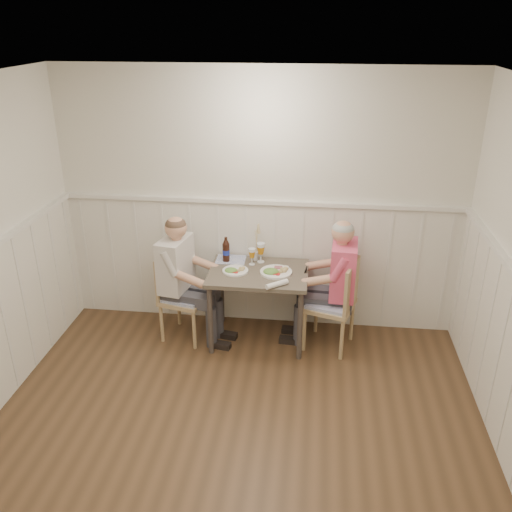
% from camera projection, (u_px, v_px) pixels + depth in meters
% --- Properties ---
extents(ground_plane, '(4.50, 4.50, 0.00)m').
position_uv_depth(ground_plane, '(224.00, 479.00, 3.81)').
color(ground_plane, '#47331F').
extents(room_shell, '(4.04, 4.54, 2.60)m').
position_uv_depth(room_shell, '(218.00, 288.00, 3.19)').
color(room_shell, silver).
rests_on(room_shell, ground).
extents(wainscot, '(4.00, 4.49, 1.34)m').
position_uv_depth(wainscot, '(238.00, 343.00, 4.15)').
color(wainscot, white).
rests_on(wainscot, ground).
extents(dining_table, '(0.94, 0.70, 0.75)m').
position_uv_depth(dining_table, '(258.00, 281.00, 5.21)').
color(dining_table, '#4F443A').
rests_on(dining_table, ground).
extents(chair_right, '(0.54, 0.54, 0.92)m').
position_uv_depth(chair_right, '(336.00, 302.00, 5.15)').
color(chair_right, '#A48156').
rests_on(chair_right, ground).
extents(chair_left, '(0.50, 0.50, 0.88)m').
position_uv_depth(chair_left, '(180.00, 293.00, 5.34)').
color(chair_left, '#A48156').
rests_on(chair_left, ground).
extents(man_in_pink, '(0.62, 0.43, 1.31)m').
position_uv_depth(man_in_pink, '(337.00, 293.00, 5.19)').
color(man_in_pink, '#3F3F47').
rests_on(man_in_pink, ground).
extents(diner_cream, '(0.65, 0.47, 1.30)m').
position_uv_depth(diner_cream, '(181.00, 288.00, 5.30)').
color(diner_cream, '#3F3F47').
rests_on(diner_cream, ground).
extents(plate_man, '(0.31, 0.31, 0.08)m').
position_uv_depth(plate_man, '(275.00, 271.00, 5.12)').
color(plate_man, white).
rests_on(plate_man, dining_table).
extents(plate_diner, '(0.25, 0.25, 0.06)m').
position_uv_depth(plate_diner, '(234.00, 270.00, 5.15)').
color(plate_diner, white).
rests_on(plate_diner, dining_table).
extents(beer_glass_a, '(0.08, 0.08, 0.20)m').
position_uv_depth(beer_glass_a, '(261.00, 250.00, 5.31)').
color(beer_glass_a, silver).
rests_on(beer_glass_a, dining_table).
extents(beer_glass_b, '(0.07, 0.07, 0.17)m').
position_uv_depth(beer_glass_b, '(252.00, 254.00, 5.27)').
color(beer_glass_b, silver).
rests_on(beer_glass_b, dining_table).
extents(beer_bottle, '(0.07, 0.07, 0.26)m').
position_uv_depth(beer_bottle, '(226.00, 251.00, 5.34)').
color(beer_bottle, black).
rests_on(beer_bottle, dining_table).
extents(rolled_napkin, '(0.21, 0.18, 0.05)m').
position_uv_depth(rolled_napkin, '(277.00, 284.00, 4.87)').
color(rolled_napkin, white).
rests_on(rolled_napkin, dining_table).
extents(grass_vase, '(0.05, 0.05, 0.41)m').
position_uv_depth(grass_vase, '(255.00, 243.00, 5.34)').
color(grass_vase, silver).
rests_on(grass_vase, dining_table).
extents(gingham_mat, '(0.30, 0.24, 0.01)m').
position_uv_depth(gingham_mat, '(231.00, 259.00, 5.41)').
color(gingham_mat, '#5868A8').
rests_on(gingham_mat, dining_table).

